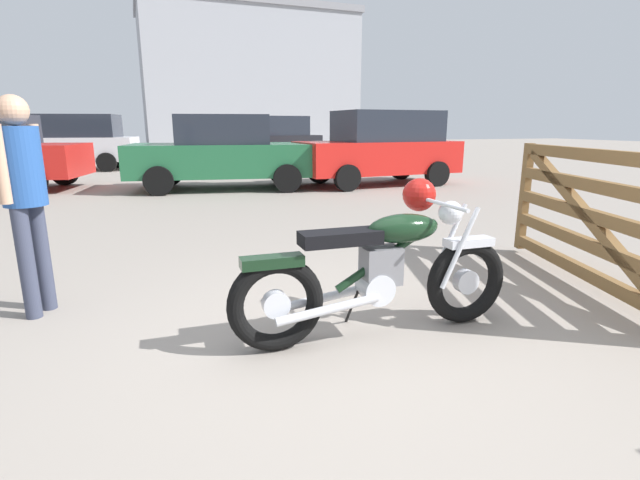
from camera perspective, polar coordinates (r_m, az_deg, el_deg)
The scene contains 9 objects.
ground_plane at distance 3.19m, azimuth 3.13°, elevation -13.22°, with size 80.00×80.00×0.00m, color gray.
vintage_motorcycle at distance 3.29m, azimuth 7.73°, elevation -3.22°, with size 2.08×0.74×1.07m.
timber_gate at distance 4.59m, azimuth 31.65°, elevation 2.42°, with size 0.77×2.49×1.60m.
bystander at distance 4.14m, azimuth -32.32°, elevation 5.73°, with size 0.30×0.43×1.66m.
white_estate_far at distance 11.83m, azimuth 7.36°, elevation 11.11°, with size 4.02×2.06×1.78m.
dark_sedan_left at distance 11.14m, azimuth -11.55°, elevation 10.37°, with size 4.39×2.35×1.67m.
pale_sedan_back at distance 18.82m, azimuth -6.03°, elevation 12.10°, with size 4.05×2.14×1.78m.
silver_sedan_mid at distance 17.55m, azimuth -27.61°, elevation 10.53°, with size 4.08×2.20×1.78m.
industrial_building at distance 41.09m, azimuth -8.62°, elevation 19.10°, with size 17.21×9.58×23.26m.
Camera 1 is at (-1.03, -2.65, 1.45)m, focal length 26.38 mm.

